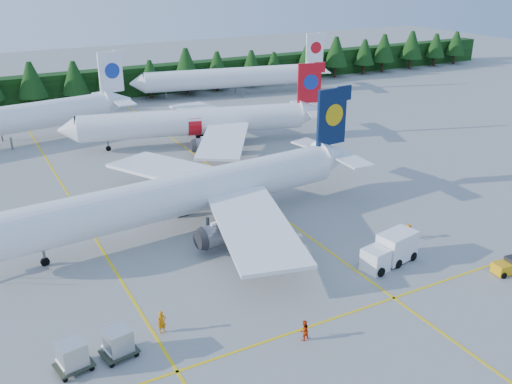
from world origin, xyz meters
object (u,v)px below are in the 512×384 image
airliner_red (189,123)px  baggage_tug (507,266)px  service_truck (389,250)px  airliner_navy (173,197)px

airliner_red → baggage_tug: size_ratio=14.71×
service_truck → baggage_tug: (8.57, -6.63, -0.77)m
airliner_navy → service_truck: (15.54, -16.52, -2.47)m
service_truck → airliner_navy: bearing=122.6°
airliner_red → baggage_tug: (10.89, -51.12, -2.92)m
airliner_navy → airliner_red: airliner_navy is taller
airliner_navy → baggage_tug: size_ratio=16.36×
airliner_navy → airliner_red: bearing=60.0°
airliner_red → service_truck: size_ratio=6.33×
airliner_red → baggage_tug: bearing=-63.7°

